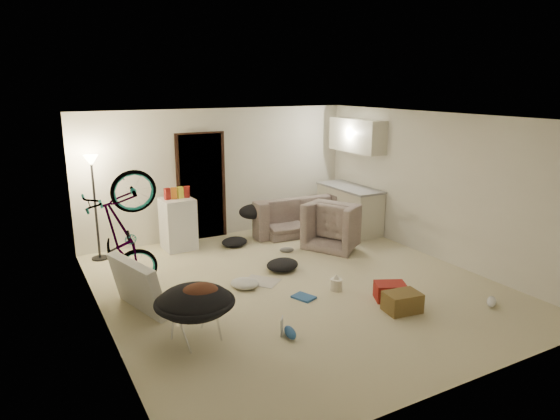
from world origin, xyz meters
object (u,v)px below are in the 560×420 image
mini_fridge (178,224)px  tv_box (137,286)px  juicer (336,284)px  kitchen_counter (349,210)px  drink_case_b (390,291)px  bicycle (125,261)px  armchair (339,229)px  floor_lamp (93,185)px  saucer_chair (195,309)px  drink_case_a (402,302)px  sofa (295,218)px

mini_fridge → tv_box: bearing=-121.5°
juicer → kitchen_counter: bearing=50.4°
drink_case_b → juicer: (-0.48, 0.63, -0.02)m
kitchen_counter → bicycle: 4.84m
armchair → floor_lamp: bearing=42.8°
drink_case_b → tv_box: bearing=-176.9°
kitchen_counter → saucer_chair: size_ratio=1.59×
saucer_chair → drink_case_b: saucer_chair is taller
floor_lamp → drink_case_a: bearing=-52.1°
floor_lamp → juicer: 4.34m
bicycle → drink_case_b: size_ratio=4.42×
sofa → drink_case_a: size_ratio=4.09×
floor_lamp → mini_fridge: 1.62m
tv_box → juicer: bearing=-30.1°
mini_fridge → tv_box: mini_fridge is taller
mini_fridge → drink_case_a: mini_fridge is taller
sofa → juicer: 3.05m
floor_lamp → mini_fridge: bearing=-4.1°
armchair → juicer: bearing=114.9°
bicycle → tv_box: 0.71m
armchair → drink_case_b: size_ratio=2.31×
drink_case_b → saucer_chair: bearing=-158.5°
floor_lamp → mini_fridge: floor_lamp is taller
armchair → juicer: armchair is taller
sofa → tv_box: 4.29m
kitchen_counter → saucer_chair: 5.17m
sofa → saucer_chair: bearing=48.9°
saucer_chair → armchair: bearing=31.0°
drink_case_a → juicer: (-0.37, 1.00, -0.03)m
kitchen_counter → bicycle: size_ratio=0.81×
bicycle → sofa: bearing=-66.5°
mini_fridge → floor_lamp: bearing=173.9°
armchair → mini_fridge: size_ratio=1.03×
armchair → mini_fridge: mini_fridge is taller
armchair → saucer_chair: saucer_chair is taller
armchair → drink_case_a: size_ratio=2.08×
floor_lamp → tv_box: bearing=-87.6°
saucer_chair → drink_case_a: size_ratio=2.04×
floor_lamp → armchair: bearing=-18.3°
drink_case_b → juicer: 0.79m
tv_box → armchair: bearing=-1.0°
tv_box → sofa: bearing=15.0°
armchair → sofa: bearing=-15.3°
tv_box → drink_case_b: 3.47m
mini_fridge → juicer: (1.43, -2.98, -0.37)m
tv_box → saucer_chair: bearing=-85.2°
bicycle → drink_case_b: bearing=-120.8°
sofa → kitchen_counter: bearing=160.2°
sofa → floor_lamp: bearing=0.8°
juicer → bicycle: bearing=152.6°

